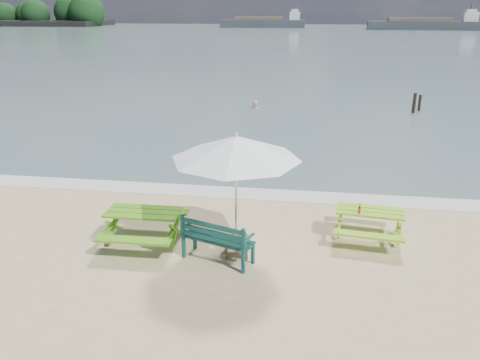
# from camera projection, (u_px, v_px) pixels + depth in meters

# --- Properties ---
(sea) EXTENTS (300.00, 300.00, 0.00)m
(sea) POSITION_uv_depth(u_px,v_px,m) (306.00, 37.00, 88.13)
(sea) COLOR slate
(sea) RESTS_ON ground
(foam_strip) EXTENTS (22.00, 0.90, 0.01)m
(foam_strip) POSITION_uv_depth(u_px,v_px,m) (264.00, 194.00, 13.45)
(foam_strip) COLOR silver
(foam_strip) RESTS_ON ground
(picnic_table_left) EXTENTS (1.68, 1.86, 0.79)m
(picnic_table_left) POSITION_uv_depth(u_px,v_px,m) (144.00, 228.00, 10.55)
(picnic_table_left) COLOR #519516
(picnic_table_left) RESTS_ON ground
(picnic_table_right) EXTENTS (1.67, 1.82, 0.71)m
(picnic_table_right) POSITION_uv_depth(u_px,v_px,m) (369.00, 225.00, 10.77)
(picnic_table_right) COLOR #83BB1C
(picnic_table_right) RESTS_ON ground
(park_bench) EXTENTS (1.61, 0.98, 0.94)m
(park_bench) POSITION_uv_depth(u_px,v_px,m) (218.00, 248.00, 9.84)
(park_bench) COLOR #0F403D
(park_bench) RESTS_ON ground
(side_table) EXTENTS (0.62, 0.62, 0.35)m
(side_table) POSITION_uv_depth(u_px,v_px,m) (236.00, 246.00, 10.14)
(side_table) COLOR brown
(side_table) RESTS_ON ground
(patio_umbrella) EXTENTS (3.11, 3.11, 2.65)m
(patio_umbrella) POSITION_uv_depth(u_px,v_px,m) (236.00, 148.00, 9.37)
(patio_umbrella) COLOR silver
(patio_umbrella) RESTS_ON ground
(beer_bottle) EXTENTS (0.06, 0.06, 0.23)m
(beer_bottle) POSITION_uv_depth(u_px,v_px,m) (359.00, 210.00, 10.45)
(beer_bottle) COLOR brown
(beer_bottle) RESTS_ON picnic_table_right
(swimmer) EXTENTS (0.68, 0.55, 1.62)m
(swimmer) POSITION_uv_depth(u_px,v_px,m) (255.00, 115.00, 25.27)
(swimmer) COLOR tan
(swimmer) RESTS_ON ground
(mooring_pilings) EXTENTS (0.56, 0.76, 1.22)m
(mooring_pilings) POSITION_uv_depth(u_px,v_px,m) (416.00, 105.00, 24.12)
(mooring_pilings) COLOR black
(mooring_pilings) RESTS_ON ground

